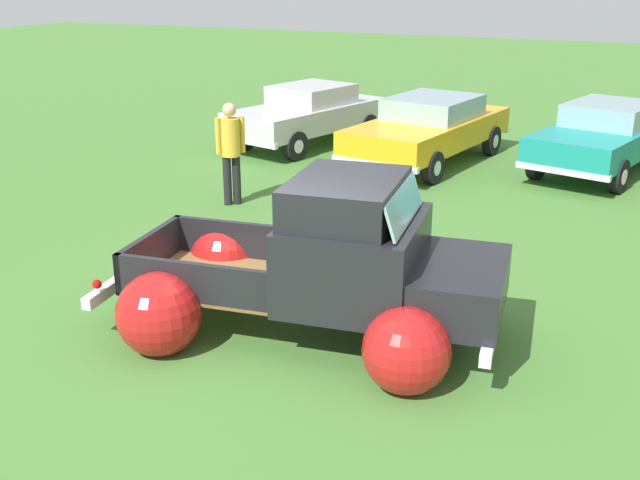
{
  "coord_description": "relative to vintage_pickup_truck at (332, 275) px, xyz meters",
  "views": [
    {
      "loc": [
        3.68,
        -7.33,
        4.09
      ],
      "look_at": [
        0.0,
        0.56,
        0.96
      ],
      "focal_mm": 42.88,
      "sensor_mm": 36.0,
      "label": 1
    }
  ],
  "objects": [
    {
      "name": "ground_plane",
      "position": [
        -0.38,
        -0.05,
        -0.76
      ],
      "size": [
        80.0,
        80.0,
        0.0
      ],
      "primitive_type": "plane",
      "color": "#477A33"
    },
    {
      "name": "vintage_pickup_truck",
      "position": [
        0.0,
        0.0,
        0.0
      ],
      "size": [
        4.82,
        3.23,
        1.96
      ],
      "rotation": [
        0.0,
        0.0,
        0.13
      ],
      "color": "black",
      "rests_on": "ground"
    },
    {
      "name": "show_car_0",
      "position": [
        -4.65,
        8.99,
        0.02
      ],
      "size": [
        2.79,
        4.52,
        1.43
      ],
      "rotation": [
        0.0,
        0.0,
        -1.83
      ],
      "color": "black",
      "rests_on": "ground"
    },
    {
      "name": "show_car_1",
      "position": [
        -1.5,
        8.55,
        0.03
      ],
      "size": [
        2.66,
        4.95,
        1.43
      ],
      "rotation": [
        0.0,
        0.0,
        -1.73
      ],
      "color": "black",
      "rests_on": "ground"
    },
    {
      "name": "show_car_2",
      "position": [
        2.06,
        9.35,
        0.03
      ],
      "size": [
        2.85,
        4.76,
        1.43
      ],
      "rotation": [
        0.0,
        0.0,
        -1.81
      ],
      "color": "black",
      "rests_on": "ground"
    },
    {
      "name": "spectator_0",
      "position": [
        -3.78,
        4.03,
        0.31
      ],
      "size": [
        0.48,
        0.48,
        1.84
      ],
      "rotation": [
        0.0,
        0.0,
        2.32
      ],
      "color": "black",
      "rests_on": "ground"
    },
    {
      "name": "lane_cone_0",
      "position": [
        -3.07,
        0.62,
        -0.45
      ],
      "size": [
        0.36,
        0.36,
        0.63
      ],
      "color": "black",
      "rests_on": "ground"
    }
  ]
}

